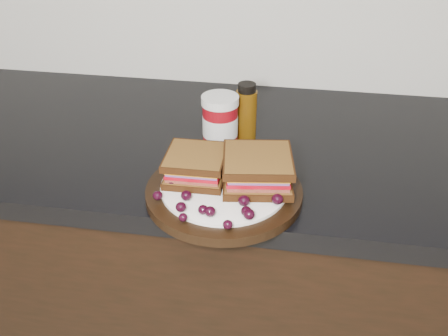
{
  "coord_description": "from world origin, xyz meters",
  "views": [
    {
      "loc": [
        0.35,
        0.76,
        1.42
      ],
      "look_at": [
        0.23,
        1.48,
        0.96
      ],
      "focal_mm": 40.0,
      "sensor_mm": 36.0,
      "label": 1
    }
  ],
  "objects_px": {
    "plate": "(224,192)",
    "condiment_jar": "(220,122)",
    "oil_bottle": "(246,111)",
    "sandwich_left": "(196,166)"
  },
  "relations": [
    {
      "from": "sandwich_left",
      "to": "plate",
      "type": "bearing_deg",
      "value": -19.79
    },
    {
      "from": "sandwich_left",
      "to": "oil_bottle",
      "type": "relative_size",
      "value": 0.85
    },
    {
      "from": "plate",
      "to": "condiment_jar",
      "type": "bearing_deg",
      "value": 101.88
    },
    {
      "from": "sandwich_left",
      "to": "condiment_jar",
      "type": "xyz_separation_m",
      "value": [
        0.02,
        0.16,
        0.01
      ]
    },
    {
      "from": "condiment_jar",
      "to": "oil_bottle",
      "type": "height_order",
      "value": "oil_bottle"
    },
    {
      "from": "sandwich_left",
      "to": "condiment_jar",
      "type": "bearing_deg",
      "value": 83.36
    },
    {
      "from": "plate",
      "to": "sandwich_left",
      "type": "height_order",
      "value": "sandwich_left"
    },
    {
      "from": "plate",
      "to": "condiment_jar",
      "type": "relative_size",
      "value": 2.5
    },
    {
      "from": "sandwich_left",
      "to": "oil_bottle",
      "type": "xyz_separation_m",
      "value": [
        0.06,
        0.21,
        0.01
      ]
    },
    {
      "from": "oil_bottle",
      "to": "sandwich_left",
      "type": "bearing_deg",
      "value": -107.24
    }
  ]
}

